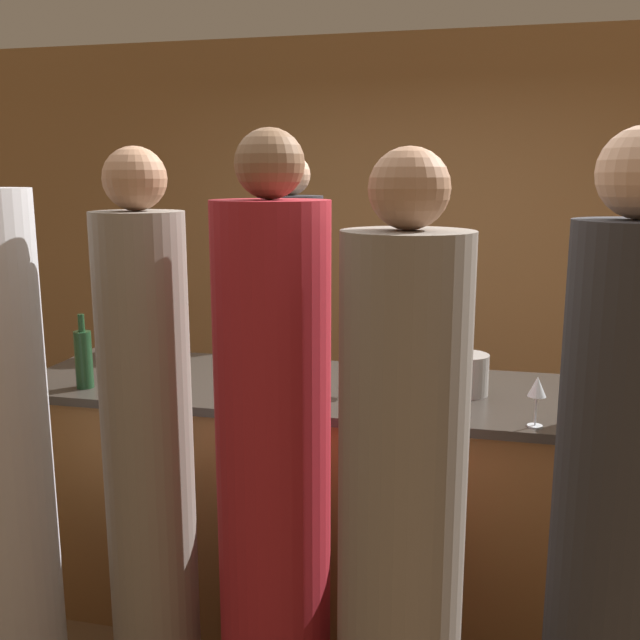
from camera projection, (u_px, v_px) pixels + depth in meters
name	position (u px, v px, depth m)	size (l,w,h in m)	color
ground_plane	(365.00, 608.00, 3.07)	(14.00, 14.00, 0.00)	brown
back_wall	(423.00, 238.00, 5.09)	(8.00, 0.06, 2.80)	#A37547
bar_counter	(367.00, 501.00, 2.97)	(2.89, 0.78, 0.99)	brown
bartender	(291.00, 350.00, 3.85)	(0.34, 0.34, 1.94)	#2D2D33
guest_0	(149.00, 461.00, 2.34)	(0.29, 0.29, 1.92)	gray
guest_1	(401.00, 510.00, 2.05)	(0.37, 0.37, 1.90)	gray
guest_2	(613.00, 520.00, 1.91)	(0.32, 0.32, 1.95)	#2D2D33
guest_4	(274.00, 473.00, 2.23)	(0.36, 0.36, 1.96)	maroon
wine_bottle_0	(605.00, 387.00, 2.49)	(0.08, 0.08, 0.30)	black
wine_bottle_1	(84.00, 358.00, 2.86)	(0.07, 0.07, 0.30)	#19381E
ice_bucket	(467.00, 374.00, 2.78)	(0.17, 0.17, 0.16)	#9E9993
wine_glass_1	(537.00, 389.00, 2.40)	(0.06, 0.06, 0.18)	silver
wine_glass_2	(352.00, 367.00, 2.76)	(0.07, 0.07, 0.16)	silver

